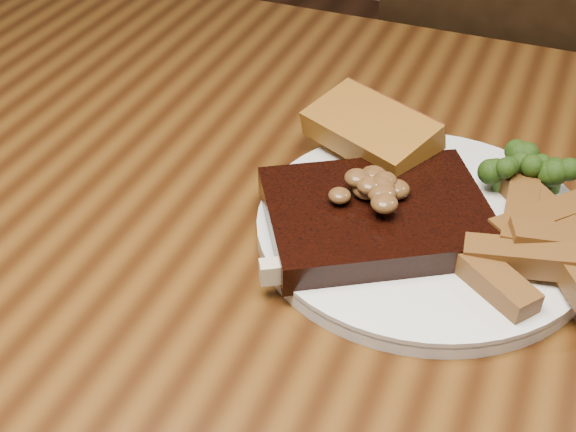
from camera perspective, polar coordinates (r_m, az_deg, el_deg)
name	(u,v)px	position (r m, az deg, el deg)	size (l,w,h in m)	color
dining_table	(295,316)	(0.74, 0.53, -7.13)	(1.60, 0.90, 0.75)	#4A2B0E
chair_far	(516,171)	(1.30, 15.94, 3.10)	(0.42, 0.42, 0.86)	black
plate	(423,230)	(0.69, 9.60, -0.96)	(0.28, 0.28, 0.01)	silver
steak	(377,217)	(0.66, 6.33, -0.04)	(0.18, 0.14, 0.03)	black
steak_bone	(353,266)	(0.62, 4.63, -3.59)	(0.14, 0.01, 0.02)	#BFB594
mushroom_pile	(378,185)	(0.65, 6.44, 2.19)	(0.07, 0.07, 0.03)	brown
garlic_bread	(370,149)	(0.75, 5.82, 4.77)	(0.12, 0.06, 0.03)	#91601A
potato_wedges	(499,243)	(0.66, 14.78, -1.85)	(0.13, 0.13, 0.02)	brown
broccoli_cluster	(523,169)	(0.73, 16.35, 3.23)	(0.06, 0.06, 0.04)	#1E3B0D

